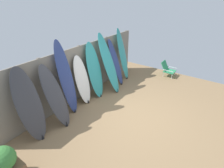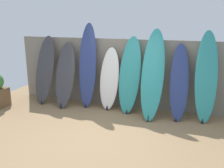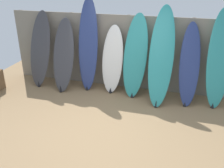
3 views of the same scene
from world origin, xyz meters
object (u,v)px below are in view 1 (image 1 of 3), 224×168
(surfboard_teal_5, at_px, (109,64))
(surfboard_navy_2, at_px, (66,79))
(beach_chair, at_px, (167,69))
(surfboard_teal_7, at_px, (123,55))
(surfboard_teal_4, at_px, (95,71))
(planter_box, at_px, (6,168))
(surfboard_charcoal_0, at_px, (29,106))
(surfboard_navy_6, at_px, (116,63))
(surfboard_white_3, at_px, (82,81))
(surfboard_charcoal_1, at_px, (55,97))

(surfboard_teal_5, bearing_deg, surfboard_navy_2, 172.76)
(beach_chair, bearing_deg, surfboard_teal_7, 121.21)
(surfboard_navy_2, xyz_separation_m, surfboard_teal_4, (1.16, -0.07, -0.16))
(surfboard_teal_7, height_order, planter_box, surfboard_teal_7)
(surfboard_navy_2, relative_size, beach_chair, 3.50)
(surfboard_charcoal_0, relative_size, surfboard_navy_6, 1.06)
(surfboard_charcoal_0, relative_size, surfboard_navy_2, 0.84)
(surfboard_white_3, bearing_deg, surfboard_teal_4, -5.94)
(surfboard_teal_4, height_order, surfboard_teal_5, surfboard_teal_5)
(surfboard_charcoal_1, height_order, surfboard_teal_5, surfboard_teal_5)
(planter_box, bearing_deg, surfboard_teal_4, 12.82)
(surfboard_teal_5, relative_size, beach_chair, 3.32)
(surfboard_white_3, relative_size, surfboard_navy_6, 0.91)
(planter_box, bearing_deg, beach_chair, -6.25)
(surfboard_teal_5, relative_size, planter_box, 2.27)
(surfboard_charcoal_0, relative_size, surfboard_teal_5, 0.89)
(surfboard_teal_5, xyz_separation_m, planter_box, (-4.07, -0.63, -0.60))
(beach_chair, height_order, planter_box, planter_box)
(surfboard_navy_2, xyz_separation_m, surfboard_teal_7, (2.94, -0.06, -0.07))
(surfboard_teal_5, distance_m, planter_box, 4.16)
(surfboard_navy_2, relative_size, surfboard_navy_6, 1.25)
(surfboard_teal_7, bearing_deg, surfboard_teal_4, -179.76)
(surfboard_charcoal_1, relative_size, surfboard_navy_2, 0.78)
(beach_chair, bearing_deg, surfboard_charcoal_1, 154.54)
(surfboard_teal_7, bearing_deg, surfboard_white_3, 178.77)
(planter_box, bearing_deg, surfboard_charcoal_1, 21.52)
(surfboard_charcoal_1, relative_size, surfboard_navy_6, 0.98)
(surfboard_charcoal_1, bearing_deg, surfboard_navy_2, 16.67)
(surfboard_teal_7, bearing_deg, beach_chair, -49.55)
(surfboard_charcoal_1, height_order, planter_box, surfboard_charcoal_1)
(surfboard_navy_2, xyz_separation_m, surfboard_navy_6, (2.36, -0.11, -0.22))
(surfboard_charcoal_0, distance_m, planter_box, 1.39)
(surfboard_navy_2, height_order, beach_chair, surfboard_navy_2)
(surfboard_navy_2, xyz_separation_m, beach_chair, (4.24, -1.57, -0.77))
(surfboard_white_3, distance_m, surfboard_teal_7, 2.35)
(surfboard_navy_6, xyz_separation_m, beach_chair, (1.87, -1.46, -0.55))
(surfboard_white_3, xyz_separation_m, planter_box, (-2.92, -0.85, -0.35))
(surfboard_teal_4, height_order, planter_box, surfboard_teal_4)
(surfboard_charcoal_1, relative_size, surfboard_teal_5, 0.82)
(surfboard_charcoal_1, distance_m, surfboard_white_3, 1.20)
(surfboard_charcoal_1, xyz_separation_m, beach_chair, (4.82, -1.40, -0.53))
(surfboard_teal_7, bearing_deg, surfboard_teal_5, -172.06)
(surfboard_teal_4, xyz_separation_m, surfboard_teal_7, (1.78, 0.01, 0.09))
(surfboard_charcoal_0, height_order, surfboard_navy_6, surfboard_charcoal_0)
(surfboard_charcoal_1, height_order, surfboard_navy_6, surfboard_navy_6)
(surfboard_charcoal_0, height_order, surfboard_charcoal_1, surfboard_charcoal_0)
(surfboard_charcoal_1, height_order, surfboard_white_3, surfboard_charcoal_1)
(surfboard_teal_7, xyz_separation_m, planter_box, (-5.26, -0.80, -0.58))
(surfboard_charcoal_1, height_order, surfboard_navy_2, surfboard_navy_2)
(surfboard_charcoal_0, bearing_deg, surfboard_charcoal_1, -6.79)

